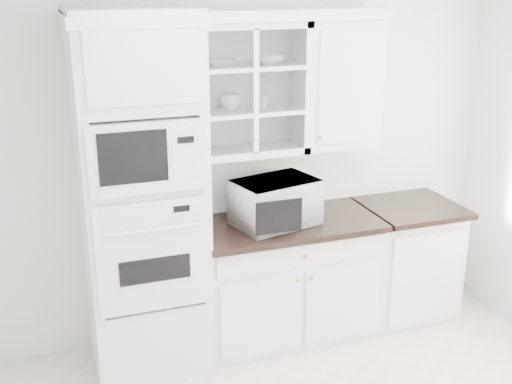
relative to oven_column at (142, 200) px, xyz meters
name	(u,v)px	position (x,y,z in m)	size (l,w,h in m)	color
room_shell	(314,138)	(0.75, -0.99, 0.58)	(4.00, 3.50, 2.70)	white
oven_column	(142,200)	(0.00, 0.00, 0.00)	(0.76, 0.68, 2.40)	white
base_cabinet_run	(287,278)	(1.03, 0.03, -0.74)	(1.32, 0.67, 0.92)	white
extra_base_cabinet	(404,259)	(2.03, 0.03, -0.74)	(0.72, 0.67, 0.92)	white
upper_cabinet_glass	(248,89)	(0.78, 0.17, 0.65)	(0.80, 0.33, 0.90)	white
upper_cabinet_solid	(338,84)	(1.46, 0.17, 0.65)	(0.55, 0.33, 0.90)	white
crown_molding	(233,15)	(0.68, 0.14, 1.14)	(2.14, 0.38, 0.07)	white
countertop_microwave	(274,202)	(0.91, 0.00, -0.12)	(0.56, 0.46, 0.32)	white
bowl_a	(221,62)	(0.60, 0.19, 0.83)	(0.19, 0.19, 0.05)	white
bowl_b	(270,59)	(0.94, 0.17, 0.84)	(0.20, 0.20, 0.06)	white
cup_a	(230,102)	(0.66, 0.18, 0.57)	(0.14, 0.14, 0.11)	white
cup_b	(262,102)	(0.89, 0.18, 0.55)	(0.09, 0.09, 0.09)	white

